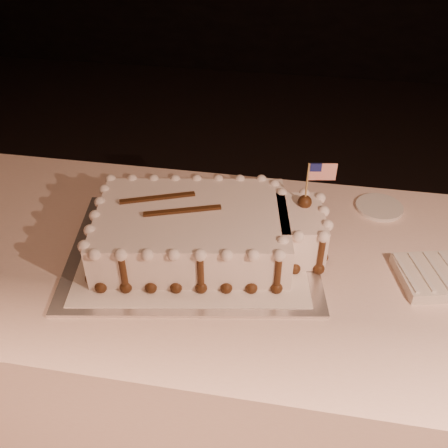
% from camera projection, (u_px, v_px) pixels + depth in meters
% --- Properties ---
extents(room_shell, '(6.10, 8.10, 2.90)m').
position_uv_depth(room_shell, '(362.00, 142.00, 0.38)').
color(room_shell, black).
rests_on(room_shell, ground).
extents(banquet_table, '(2.40, 0.80, 0.75)m').
position_uv_depth(banquet_table, '(295.00, 362.00, 1.46)').
color(banquet_table, beige).
rests_on(banquet_table, ground).
extents(cake_board, '(0.70, 0.57, 0.01)m').
position_uv_depth(cake_board, '(193.00, 249.00, 1.28)').
color(cake_board, silver).
rests_on(cake_board, banquet_table).
extents(doily, '(0.62, 0.51, 0.00)m').
position_uv_depth(doily, '(193.00, 248.00, 1.28)').
color(doily, white).
rests_on(doily, cake_board).
extents(sheet_cake, '(0.61, 0.40, 0.23)m').
position_uv_depth(sheet_cake, '(206.00, 230.00, 1.25)').
color(sheet_cake, white).
rests_on(sheet_cake, doily).
extents(napkin_stack, '(0.24, 0.20, 0.03)m').
position_uv_depth(napkin_stack, '(443.00, 276.00, 1.19)').
color(napkin_stack, beige).
rests_on(napkin_stack, banquet_table).
extents(side_plate, '(0.13, 0.13, 0.01)m').
position_uv_depth(side_plate, '(379.00, 207.00, 1.43)').
color(side_plate, silver).
rests_on(side_plate, banquet_table).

